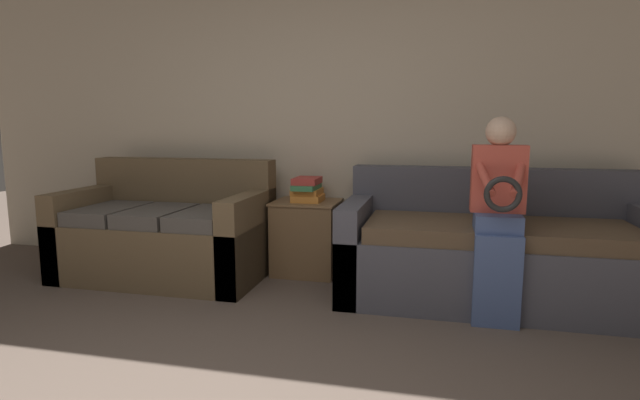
# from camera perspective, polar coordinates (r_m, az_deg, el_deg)

# --- Properties ---
(wall_back) EXTENTS (6.84, 0.06, 2.55)m
(wall_back) POSITION_cam_1_polar(r_m,az_deg,el_deg) (4.30, 1.49, 9.19)
(wall_back) COLOR beige
(wall_back) RESTS_ON ground_plane
(couch_main) EXTENTS (2.12, 0.96, 0.91)m
(couch_main) POSITION_cam_1_polar(r_m,az_deg,el_deg) (3.76, 19.26, -5.75)
(couch_main) COLOR #4C4C56
(couch_main) RESTS_ON ground_plane
(couch_side) EXTENTS (1.61, 0.90, 0.94)m
(couch_side) POSITION_cam_1_polar(r_m,az_deg,el_deg) (4.28, -17.04, -3.78)
(couch_side) COLOR brown
(couch_side) RESTS_ON ground_plane
(child_left_seated) EXTENTS (0.34, 0.38, 1.28)m
(child_left_seated) POSITION_cam_1_polar(r_m,az_deg,el_deg) (3.29, 19.70, -1.08)
(child_left_seated) COLOR #475B8E
(child_left_seated) RESTS_ON ground_plane
(side_shelf) EXTENTS (0.53, 0.48, 0.61)m
(side_shelf) POSITION_cam_1_polar(r_m,az_deg,el_deg) (4.16, -1.53, -4.15)
(side_shelf) COLOR brown
(side_shelf) RESTS_ON ground_plane
(book_stack) EXTENTS (0.24, 0.32, 0.20)m
(book_stack) POSITION_cam_1_polar(r_m,az_deg,el_deg) (4.09, -1.47, 1.20)
(book_stack) COLOR orange
(book_stack) RESTS_ON side_shelf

